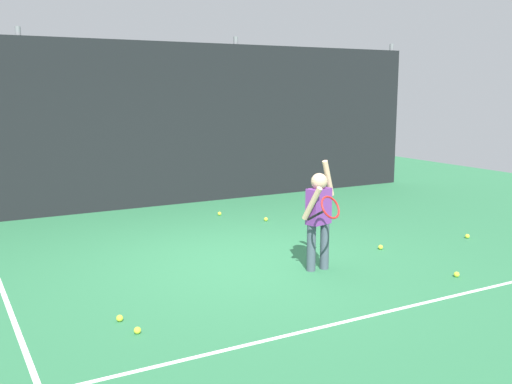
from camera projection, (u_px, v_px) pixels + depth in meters
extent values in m
plane|color=#2D7247|center=(242.00, 261.00, 7.61)|extent=(20.00, 20.00, 0.00)
cube|color=white|center=(351.00, 320.00, 5.66)|extent=(9.00, 0.05, 0.00)
cube|color=black|center=(141.00, 126.00, 10.81)|extent=(12.36, 0.08, 3.07)
cylinder|color=slate|center=(24.00, 125.00, 9.89)|extent=(0.09, 0.09, 3.22)
cylinder|color=slate|center=(236.00, 119.00, 11.81)|extent=(0.09, 0.09, 3.22)
cylinder|color=slate|center=(389.00, 115.00, 13.73)|extent=(0.09, 0.09, 3.22)
cylinder|color=#3F4C59|center=(311.00, 248.00, 7.16)|extent=(0.11, 0.11, 0.58)
cylinder|color=#3F4C59|center=(325.00, 246.00, 7.24)|extent=(0.11, 0.11, 0.58)
cube|color=#72338C|center=(319.00, 206.00, 7.11)|extent=(0.33, 0.24, 0.44)
sphere|color=tan|center=(319.00, 181.00, 7.06)|extent=(0.20, 0.20, 0.20)
cylinder|color=tan|center=(328.00, 178.00, 7.20)|extent=(0.22, 0.12, 0.46)
cylinder|color=tan|center=(312.00, 204.00, 6.93)|extent=(0.14, 0.30, 0.43)
cylinder|color=black|center=(315.00, 216.00, 6.81)|extent=(0.09, 0.24, 0.15)
torus|color=red|center=(330.00, 207.00, 6.63)|extent=(0.32, 0.23, 0.26)
sphere|color=#CCE033|center=(467.00, 236.00, 8.76)|extent=(0.07, 0.07, 0.07)
sphere|color=#CCE033|center=(266.00, 219.00, 9.89)|extent=(0.07, 0.07, 0.07)
sphere|color=#CCE033|center=(220.00, 214.00, 10.34)|extent=(0.07, 0.07, 0.07)
sphere|color=#CCE033|center=(381.00, 247.00, 8.15)|extent=(0.07, 0.07, 0.07)
sphere|color=#CCE033|center=(120.00, 318.00, 5.63)|extent=(0.07, 0.07, 0.07)
sphere|color=#CCE033|center=(137.00, 330.00, 5.35)|extent=(0.07, 0.07, 0.07)
sphere|color=#CCE033|center=(457.00, 274.00, 6.96)|extent=(0.07, 0.07, 0.07)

